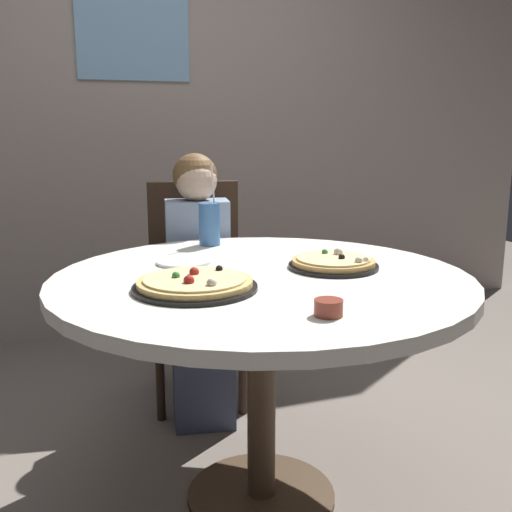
% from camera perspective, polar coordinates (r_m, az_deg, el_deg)
% --- Properties ---
extents(ground_plane, '(8.00, 8.00, 0.00)m').
position_cam_1_polar(ground_plane, '(2.15, 0.49, -21.64)').
color(ground_plane, slate).
extents(wall_with_window, '(5.20, 0.14, 2.90)m').
position_cam_1_polar(wall_with_window, '(3.62, -10.43, 16.07)').
color(wall_with_window, '#A8998E').
rests_on(wall_with_window, ground_plane).
extents(dining_table, '(1.27, 1.27, 0.75)m').
position_cam_1_polar(dining_table, '(1.86, 0.53, -4.57)').
color(dining_table, silver).
rests_on(dining_table, ground_plane).
extents(chair_wooden, '(0.47, 0.47, 0.95)m').
position_cam_1_polar(chair_wooden, '(2.70, -5.66, -2.11)').
color(chair_wooden, '#382619').
rests_on(chair_wooden, ground_plane).
extents(diner_child, '(0.32, 0.43, 1.08)m').
position_cam_1_polar(diner_child, '(2.54, -5.27, -4.12)').
color(diner_child, '#3F4766').
rests_on(diner_child, ground_plane).
extents(pizza_veggie, '(0.29, 0.29, 0.05)m').
position_cam_1_polar(pizza_veggie, '(1.95, 7.28, -0.65)').
color(pizza_veggie, black).
rests_on(pizza_veggie, dining_table).
extents(pizza_cheese, '(0.35, 0.35, 0.05)m').
position_cam_1_polar(pizza_cheese, '(1.69, -5.73, -2.62)').
color(pizza_cheese, black).
rests_on(pizza_cheese, dining_table).
extents(soda_cup, '(0.08, 0.08, 0.31)m').
position_cam_1_polar(soda_cup, '(2.30, -4.36, 3.03)').
color(soda_cup, '#3F72B2').
rests_on(soda_cup, dining_table).
extents(sauce_bowl, '(0.07, 0.07, 0.04)m').
position_cam_1_polar(sauce_bowl, '(1.46, 6.80, -4.83)').
color(sauce_bowl, brown).
rests_on(sauce_bowl, dining_table).
extents(plate_small, '(0.18, 0.18, 0.01)m').
position_cam_1_polar(plate_small, '(2.01, -6.74, -0.55)').
color(plate_small, white).
rests_on(plate_small, dining_table).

